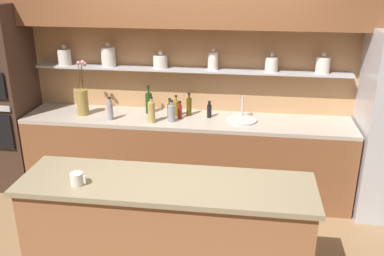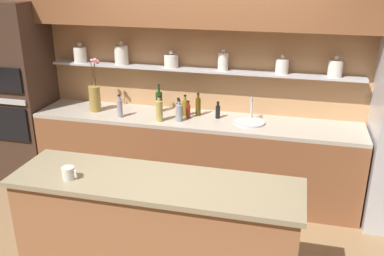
% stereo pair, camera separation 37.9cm
% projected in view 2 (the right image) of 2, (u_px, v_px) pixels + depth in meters
% --- Properties ---
extents(back_wall_unit, '(5.20, 0.44, 2.60)m').
position_uv_depth(back_wall_unit, '(209.00, 56.00, 4.67)').
color(back_wall_unit, tan).
rests_on(back_wall_unit, ground_plane).
extents(back_counter_unit, '(3.58, 0.62, 0.92)m').
position_uv_depth(back_counter_unit, '(194.00, 157.00, 4.82)').
color(back_counter_unit, brown).
rests_on(back_counter_unit, ground_plane).
extents(island_counter, '(2.16, 0.61, 1.02)m').
position_uv_depth(island_counter, '(157.00, 238.00, 3.30)').
color(island_counter, '#99603D').
rests_on(island_counter, ground_plane).
extents(oven_tower, '(0.69, 0.64, 2.12)m').
position_uv_depth(oven_tower, '(19.00, 93.00, 5.09)').
color(oven_tower, '#3D281E').
rests_on(oven_tower, ground_plane).
extents(flower_vase, '(0.13, 0.14, 0.61)m').
position_uv_depth(flower_vase, '(95.00, 97.00, 4.83)').
color(flower_vase, olive).
rests_on(flower_vase, back_counter_unit).
extents(sink_fixture, '(0.33, 0.33, 0.25)m').
position_uv_depth(sink_fixture, '(250.00, 121.00, 4.52)').
color(sink_fixture, '#B7B7BC').
rests_on(sink_fixture, back_counter_unit).
extents(bottle_sauce_0, '(0.05, 0.05, 0.19)m').
position_uv_depth(bottle_sauce_0, '(188.00, 111.00, 4.64)').
color(bottle_sauce_0, maroon).
rests_on(bottle_sauce_0, back_counter_unit).
extents(bottle_spirit_1, '(0.06, 0.06, 0.25)m').
position_uv_depth(bottle_spirit_1, '(120.00, 108.00, 4.66)').
color(bottle_spirit_1, gray).
rests_on(bottle_spirit_1, back_counter_unit).
extents(bottle_spirit_2, '(0.08, 0.08, 0.24)m').
position_uv_depth(bottle_spirit_2, '(179.00, 112.00, 4.55)').
color(bottle_spirit_2, gray).
rests_on(bottle_spirit_2, back_counter_unit).
extents(bottle_wine_3, '(0.08, 0.08, 0.32)m').
position_uv_depth(bottle_wine_3, '(159.00, 101.00, 4.83)').
color(bottle_wine_3, '#193814').
rests_on(bottle_wine_3, back_counter_unit).
extents(bottle_sauce_4, '(0.05, 0.05, 0.19)m').
position_uv_depth(bottle_sauce_4, '(218.00, 111.00, 4.63)').
color(bottle_sauce_4, black).
rests_on(bottle_sauce_4, back_counter_unit).
extents(bottle_oil_5, '(0.05, 0.05, 0.22)m').
position_uv_depth(bottle_oil_5, '(178.00, 109.00, 4.67)').
color(bottle_oil_5, '#47380A').
rests_on(bottle_oil_5, back_counter_unit).
extents(bottle_oil_6, '(0.06, 0.06, 0.26)m').
position_uv_depth(bottle_oil_6, '(198.00, 106.00, 4.71)').
color(bottle_oil_6, '#47380A').
rests_on(bottle_oil_6, back_counter_unit).
extents(bottle_oil_7, '(0.06, 0.06, 0.24)m').
position_uv_depth(bottle_oil_7, '(185.00, 108.00, 4.70)').
color(bottle_oil_7, olive).
rests_on(bottle_oil_7, back_counter_unit).
extents(bottle_spirit_8, '(0.08, 0.08, 0.28)m').
position_uv_depth(bottle_spirit_8, '(159.00, 111.00, 4.53)').
color(bottle_spirit_8, tan).
rests_on(bottle_spirit_8, back_counter_unit).
extents(coffee_mug, '(0.11, 0.09, 0.09)m').
position_uv_depth(coffee_mug, '(68.00, 173.00, 3.12)').
color(coffee_mug, silver).
rests_on(coffee_mug, island_counter).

